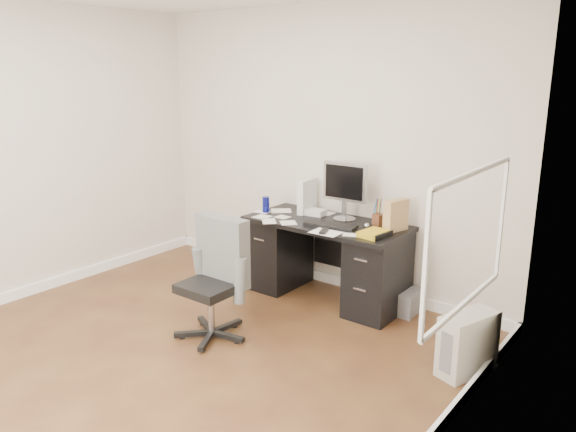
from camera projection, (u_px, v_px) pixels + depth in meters
name	position (u px, v px, depth m)	size (l,w,h in m)	color
ground	(171.00, 356.00, 4.24)	(4.00, 4.00, 0.00)	#432215
room_shell	(164.00, 137.00, 3.82)	(4.02, 4.02, 2.71)	beige
desk	(326.00, 258.00, 5.23)	(1.50, 0.70, 0.75)	black
loose_papers	(306.00, 219.00, 5.22)	(1.10, 0.60, 0.00)	white
lcd_monitor	(345.00, 191.00, 5.11)	(0.43, 0.25, 0.55)	#A8A8AC
keyboard	(331.00, 225.00, 4.97)	(0.47, 0.16, 0.03)	black
computer_mouse	(367.00, 226.00, 4.89)	(0.05, 0.05, 0.05)	#A8A8AC
travel_mug	(266.00, 205.00, 5.45)	(0.07, 0.07, 0.15)	navy
white_binder	(307.00, 196.00, 5.42)	(0.13, 0.28, 0.33)	silver
magazine_file	(396.00, 215.00, 4.82)	(0.12, 0.23, 0.27)	#A77850
pen_cup	(379.00, 212.00, 4.98)	(0.10, 0.10, 0.25)	brown
yellow_book	(374.00, 234.00, 4.69)	(0.20, 0.25, 0.04)	gold
paper_remote	(326.00, 231.00, 4.79)	(0.26, 0.21, 0.02)	white
office_chair	(210.00, 280.00, 4.43)	(0.55, 0.55, 0.97)	#535654
pc_tower	(468.00, 344.00, 3.97)	(0.20, 0.45, 0.45)	#B7B4A5
shopping_bag	(466.00, 342.00, 4.07)	(0.27, 0.20, 0.37)	silver
wicker_basket	(261.00, 256.00, 5.87)	(0.41, 0.41, 0.41)	#523318
desk_printer	(398.00, 299.00, 5.02)	(0.36, 0.30, 0.21)	slate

